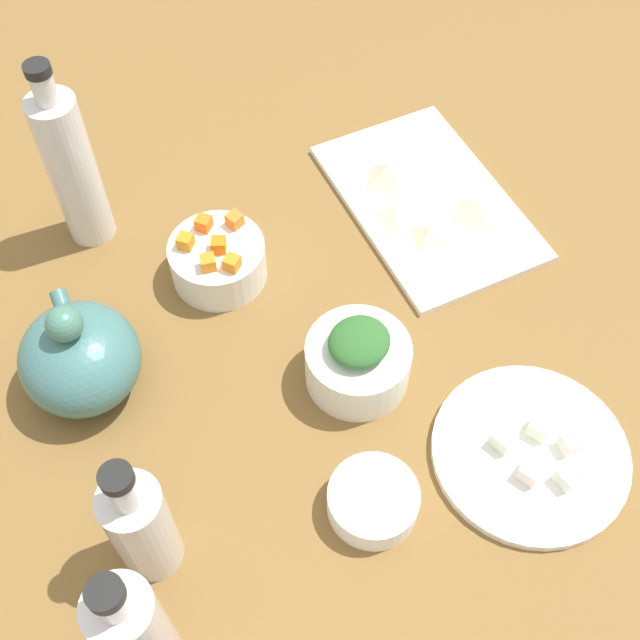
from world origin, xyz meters
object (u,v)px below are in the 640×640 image
object	(u,v)px
bowl_greens	(358,363)
bowl_small_side	(373,501)
plate_tofu	(530,453)
bottle_1	(72,168)
teapot	(80,357)
bottle_2	(141,525)
bowl_carrots	(218,261)
cutting_board	(428,202)

from	to	relation	value
bowl_greens	bowl_small_side	xyz separation A→B (cm)	(-15.67, 5.45, -1.38)
plate_tofu	bottle_1	distance (cm)	65.34
bowl_greens	teapot	size ratio (longest dim) A/B	0.77
plate_tofu	bowl_small_side	bearing A→B (deg)	85.41
bowl_greens	bottle_2	world-z (taller)	bottle_2
bowl_carrots	bottle_2	xyz separation A→B (cm)	(-32.33, 18.90, 5.20)
bowl_carrots	bowl_small_side	distance (cm)	37.31
plate_tofu	bottle_2	xyz separation A→B (cm)	(6.23, 42.40, 7.47)
bowl_small_side	bottle_1	world-z (taller)	bottle_1
cutting_board	bowl_carrots	xyz separation A→B (cm)	(-0.14, 30.89, 2.37)
teapot	bottle_1	distance (cm)	25.02
cutting_board	bowl_greens	xyz separation A→B (cm)	(-21.50, 21.00, 2.70)
cutting_board	bowl_small_side	xyz separation A→B (cm)	(-37.17, 26.45, 1.32)
bowl_greens	bowl_carrots	bearing A→B (deg)	24.84
bowl_small_side	bottle_1	distance (cm)	55.15
bottle_2	bowl_carrots	bearing A→B (deg)	-30.31
cutting_board	plate_tofu	size ratio (longest dim) A/B	1.47
bowl_carrots	bowl_small_side	world-z (taller)	bowl_carrots
cutting_board	bowl_carrots	size ratio (longest dim) A/B	2.65
cutting_board	plate_tofu	distance (cm)	39.40
bowl_small_side	teapot	xyz separation A→B (cm)	(27.86, 24.21, 3.81)
bowl_greens	bowl_carrots	distance (cm)	23.54
bowl_greens	bowl_small_side	size ratio (longest dim) A/B	1.25
cutting_board	bottle_1	size ratio (longest dim) A/B	1.19
cutting_board	bottle_1	bearing A→B (deg)	72.38
cutting_board	bottle_2	distance (cm)	59.92
bottle_1	bowl_small_side	bearing A→B (deg)	-160.84
cutting_board	bowl_carrots	distance (cm)	30.98
teapot	bowl_carrots	bearing A→B (deg)	-65.11
plate_tofu	bowl_greens	world-z (taller)	bowl_greens
bowl_small_side	cutting_board	bearing A→B (deg)	-35.44
plate_tofu	bottle_2	world-z (taller)	bottle_2
plate_tofu	bowl_greens	distance (cm)	22.09
bowl_greens	bowl_carrots	size ratio (longest dim) A/B	1.01
bowl_carrots	bowl_small_side	size ratio (longest dim) A/B	1.25
cutting_board	bottle_2	world-z (taller)	bottle_2
bowl_greens	cutting_board	bearing A→B (deg)	-44.33
cutting_board	plate_tofu	bearing A→B (deg)	169.19
teapot	bottle_2	distance (cm)	23.30
teapot	bottle_1	bearing A→B (deg)	-15.34
plate_tofu	teapot	world-z (taller)	teapot
bowl_greens	bottle_2	size ratio (longest dim) A/B	0.62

